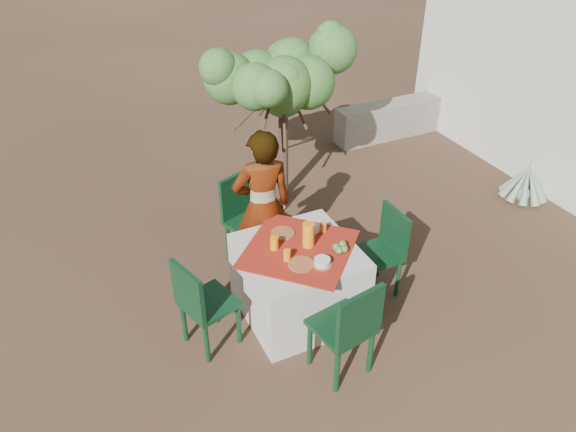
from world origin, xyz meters
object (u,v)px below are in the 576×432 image
at_px(agave, 526,182).
at_px(chair_near, 349,327).
at_px(chair_right, 383,248).
at_px(juice_pitcher, 308,235).
at_px(chair_left, 201,302).
at_px(person, 263,206).
at_px(chair_far, 246,215).
at_px(table, 298,281).
at_px(shrub_tree, 286,84).

bearing_deg(agave, chair_near, -156.64).
height_order(chair_right, juice_pitcher, juice_pitcher).
distance_m(chair_near, juice_pitcher, 0.94).
relative_size(chair_left, person, 0.57).
relative_size(chair_far, chair_left, 1.06).
relative_size(chair_far, juice_pitcher, 4.13).
height_order(table, juice_pitcher, juice_pitcher).
bearing_deg(person, agave, -172.16).
xyz_separation_m(chair_far, person, (0.06, -0.32, 0.27)).
distance_m(chair_near, chair_left, 1.29).
bearing_deg(chair_near, table, -98.36).
height_order(shrub_tree, juice_pitcher, shrub_tree).
xyz_separation_m(chair_left, shrub_tree, (1.81, 2.12, 0.96)).
relative_size(chair_left, shrub_tree, 0.50).
relative_size(chair_near, agave, 1.51).
distance_m(chair_far, juice_pitcher, 1.09).
xyz_separation_m(chair_far, agave, (3.69, -0.36, -0.33)).
bearing_deg(table, agave, 10.47).
xyz_separation_m(shrub_tree, juice_pitcher, (-0.75, -2.08, -0.59)).
bearing_deg(chair_far, person, -99.45).
bearing_deg(table, juice_pitcher, 1.68).
bearing_deg(shrub_tree, chair_near, -105.57).
bearing_deg(chair_left, juice_pitcher, -104.19).
xyz_separation_m(chair_left, chair_right, (1.87, -0.01, -0.01)).
bearing_deg(chair_far, shrub_tree, 26.87).
bearing_deg(chair_far, juice_pitcher, -98.75).
bearing_deg(person, chair_right, 150.50).
bearing_deg(chair_right, person, -128.80).
distance_m(table, juice_pitcher, 0.51).
xyz_separation_m(chair_far, chair_right, (1.03, -1.07, -0.04)).
distance_m(chair_near, shrub_tree, 3.20).
height_order(chair_left, shrub_tree, shrub_tree).
xyz_separation_m(chair_right, agave, (2.66, 0.71, -0.29)).
height_order(chair_far, chair_left, chair_far).
xyz_separation_m(table, chair_near, (0.02, -0.87, 0.17)).
relative_size(person, shrub_tree, 0.88).
distance_m(shrub_tree, agave, 3.32).
bearing_deg(agave, chair_left, -171.16).
bearing_deg(table, person, 94.62).
distance_m(chair_left, juice_pitcher, 1.12).
xyz_separation_m(table, chair_left, (-0.96, -0.05, 0.14)).
bearing_deg(chair_far, chair_near, -106.45).
xyz_separation_m(chair_far, shrub_tree, (0.97, 1.06, 0.92)).
bearing_deg(table, chair_far, 96.75).
height_order(chair_near, person, person).
bearing_deg(chair_near, chair_right, -146.97).
relative_size(chair_far, person, 0.60).
height_order(chair_far, juice_pitcher, juice_pitcher).
height_order(chair_right, agave, chair_right).
distance_m(table, agave, 3.63).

